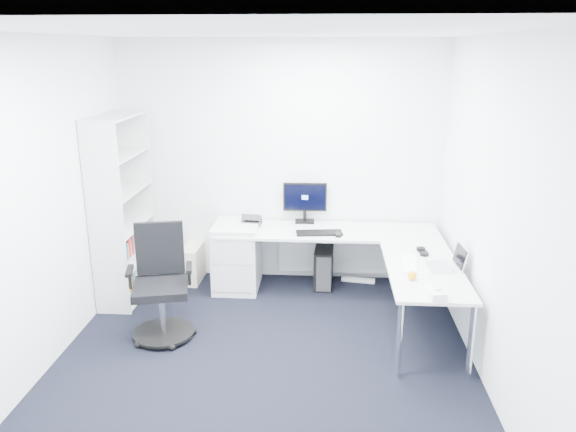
# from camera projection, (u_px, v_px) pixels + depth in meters

# --- Properties ---
(ground) EXTENTS (4.20, 4.20, 0.00)m
(ground) POSITION_uv_depth(u_px,v_px,m) (261.00, 373.00, 4.67)
(ground) COLOR black
(ceiling) EXTENTS (4.20, 4.20, 0.00)m
(ceiling) POSITION_uv_depth(u_px,v_px,m) (256.00, 31.00, 3.89)
(ceiling) COLOR white
(wall_back) EXTENTS (3.60, 0.02, 2.70)m
(wall_back) POSITION_uv_depth(u_px,v_px,m) (281.00, 163.00, 6.28)
(wall_back) COLOR white
(wall_back) RESTS_ON ground
(wall_front) EXTENTS (3.60, 0.02, 2.70)m
(wall_front) POSITION_uv_depth(u_px,v_px,m) (198.00, 368.00, 2.27)
(wall_front) COLOR white
(wall_front) RESTS_ON ground
(wall_left) EXTENTS (0.02, 4.20, 2.70)m
(wall_left) POSITION_uv_depth(u_px,v_px,m) (31.00, 213.00, 4.39)
(wall_left) COLOR white
(wall_left) RESTS_ON ground
(wall_right) EXTENTS (0.02, 4.20, 2.70)m
(wall_right) POSITION_uv_depth(u_px,v_px,m) (500.00, 222.00, 4.16)
(wall_right) COLOR white
(wall_right) RESTS_ON ground
(l_desk) EXTENTS (2.37, 1.33, 0.69)m
(l_desk) POSITION_uv_depth(u_px,v_px,m) (328.00, 271.00, 5.87)
(l_desk) COLOR silver
(l_desk) RESTS_ON ground
(drawer_pedestal) EXTENTS (0.49, 0.60, 0.75)m
(drawer_pedestal) POSITION_uv_depth(u_px,v_px,m) (237.00, 256.00, 6.23)
(drawer_pedestal) COLOR silver
(drawer_pedestal) RESTS_ON ground
(bookshelf) EXTENTS (0.38, 0.98, 1.95)m
(bookshelf) POSITION_uv_depth(u_px,v_px,m) (122.00, 208.00, 5.87)
(bookshelf) COLOR silver
(bookshelf) RESTS_ON ground
(task_chair) EXTENTS (0.71, 0.71, 1.05)m
(task_chair) POSITION_uv_depth(u_px,v_px,m) (160.00, 285.00, 5.09)
(task_chair) COLOR black
(task_chair) RESTS_ON ground
(black_pc_tower) EXTENTS (0.22, 0.46, 0.44)m
(black_pc_tower) POSITION_uv_depth(u_px,v_px,m) (324.00, 267.00, 6.33)
(black_pc_tower) COLOR black
(black_pc_tower) RESTS_ON ground
(beige_pc_tower) EXTENTS (0.21, 0.44, 0.42)m
(beige_pc_tower) POSITION_uv_depth(u_px,v_px,m) (193.00, 263.00, 6.46)
(beige_pc_tower) COLOR beige
(beige_pc_tower) RESTS_ON ground
(power_strip) EXTENTS (0.39, 0.12, 0.04)m
(power_strip) POSITION_uv_depth(u_px,v_px,m) (358.00, 280.00, 6.47)
(power_strip) COLOR white
(power_strip) RESTS_ON ground
(monitor) EXTENTS (0.49, 0.17, 0.47)m
(monitor) POSITION_uv_depth(u_px,v_px,m) (305.00, 202.00, 6.30)
(monitor) COLOR black
(monitor) RESTS_ON l_desk
(black_keyboard) EXTENTS (0.51, 0.23, 0.02)m
(black_keyboard) POSITION_uv_depth(u_px,v_px,m) (319.00, 233.00, 5.96)
(black_keyboard) COLOR black
(black_keyboard) RESTS_ON l_desk
(mouse) EXTENTS (0.07, 0.10, 0.03)m
(mouse) POSITION_uv_depth(u_px,v_px,m) (338.00, 235.00, 5.88)
(mouse) COLOR black
(mouse) RESTS_ON l_desk
(desk_phone) EXTENTS (0.21, 0.21, 0.14)m
(desk_phone) POSITION_uv_depth(u_px,v_px,m) (252.00, 219.00, 6.23)
(desk_phone) COLOR #2E2E31
(desk_phone) RESTS_ON l_desk
(laptop) EXTENTS (0.33, 0.32, 0.22)m
(laptop) POSITION_uv_depth(u_px,v_px,m) (440.00, 257.00, 5.01)
(laptop) COLOR silver
(laptop) RESTS_ON l_desk
(white_keyboard) EXTENTS (0.19, 0.47, 0.02)m
(white_keyboard) POSITION_uv_depth(u_px,v_px,m) (410.00, 264.00, 5.12)
(white_keyboard) COLOR white
(white_keyboard) RESTS_ON l_desk
(headphones) EXTENTS (0.14, 0.21, 0.05)m
(headphones) POSITION_uv_depth(u_px,v_px,m) (423.00, 250.00, 5.40)
(headphones) COLOR black
(headphones) RESTS_ON l_desk
(orange_fruit) EXTENTS (0.08, 0.08, 0.08)m
(orange_fruit) POSITION_uv_depth(u_px,v_px,m) (412.00, 275.00, 4.78)
(orange_fruit) COLOR orange
(orange_fruit) RESTS_ON l_desk
(tissue_box) EXTENTS (0.16, 0.24, 0.08)m
(tissue_box) POSITION_uv_depth(u_px,v_px,m) (435.00, 294.00, 4.43)
(tissue_box) COLOR white
(tissue_box) RESTS_ON l_desk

